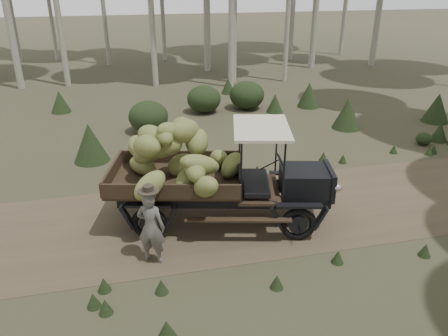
{
  "coord_description": "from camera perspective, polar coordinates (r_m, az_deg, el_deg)",
  "views": [
    {
      "loc": [
        -4.11,
        -9.16,
        5.53
      ],
      "look_at": [
        -1.99,
        -0.14,
        1.4
      ],
      "focal_mm": 35.0,
      "sensor_mm": 36.0,
      "label": 1
    }
  ],
  "objects": [
    {
      "name": "ground",
      "position": [
        11.47,
        9.61,
        -5.18
      ],
      "size": [
        120.0,
        120.0,
        0.0
      ],
      "primitive_type": "plane",
      "color": "#473D2B",
      "rests_on": "ground"
    },
    {
      "name": "dirt_track",
      "position": [
        11.46,
        9.61,
        -5.16
      ],
      "size": [
        70.0,
        4.0,
        0.01
      ],
      "primitive_type": "cube",
      "color": "brown",
      "rests_on": "ground"
    },
    {
      "name": "undergrowth",
      "position": [
        11.47,
        13.24,
        -2.29
      ],
      "size": [
        22.72,
        23.85,
        1.39
      ],
      "color": "#233319",
      "rests_on": "ground"
    },
    {
      "name": "banana_truck",
      "position": [
        10.08,
        -3.23,
        0.53
      ],
      "size": [
        5.51,
        3.0,
        2.69
      ],
      "rotation": [
        0.0,
        0.0,
        -0.24
      ],
      "color": "black",
      "rests_on": "ground"
    },
    {
      "name": "farmer",
      "position": [
        9.07,
        -9.51,
        -7.53
      ],
      "size": [
        0.7,
        0.62,
        1.76
      ],
      "rotation": [
        0.0,
        0.0,
        2.67
      ],
      "color": "#5E5C56",
      "rests_on": "ground"
    }
  ]
}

